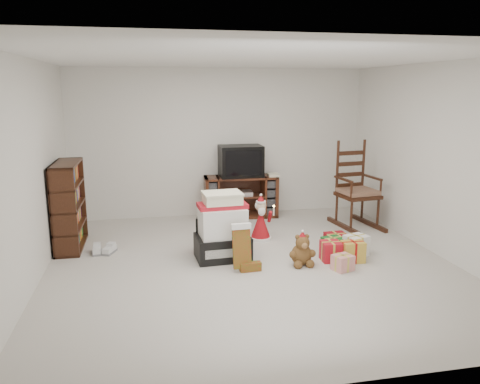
% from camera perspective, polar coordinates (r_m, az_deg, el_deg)
% --- Properties ---
extents(room, '(5.01, 5.01, 2.51)m').
position_cam_1_polar(room, '(5.60, 1.49, 3.13)').
color(room, beige).
rests_on(room, ground).
extents(tv_stand, '(1.25, 0.50, 0.71)m').
position_cam_1_polar(tv_stand, '(8.00, 0.10, -0.55)').
color(tv_stand, '#442113').
rests_on(tv_stand, floor).
extents(bookshelf, '(0.32, 0.97, 1.19)m').
position_cam_1_polar(bookshelf, '(6.83, -20.11, -1.72)').
color(bookshelf, '#3B1C10').
rests_on(bookshelf, floor).
extents(rocking_chair, '(0.69, 1.00, 1.42)m').
position_cam_1_polar(rocking_chair, '(7.68, 13.93, -0.49)').
color(rocking_chair, '#3B1C10').
rests_on(rocking_chair, floor).
extents(gift_pile, '(0.71, 0.53, 0.86)m').
position_cam_1_polar(gift_pile, '(6.03, -2.15, -4.72)').
color(gift_pile, black).
rests_on(gift_pile, floor).
extents(red_suitcase, '(0.42, 0.28, 0.58)m').
position_cam_1_polar(red_suitcase, '(6.28, -3.41, -5.21)').
color(red_suitcase, maroon).
rests_on(red_suitcase, floor).
extents(stocking, '(0.28, 0.13, 0.60)m').
position_cam_1_polar(stocking, '(5.65, 0.21, -6.75)').
color(stocking, '#0D7D17').
rests_on(stocking, floor).
extents(teddy_bear, '(0.26, 0.23, 0.39)m').
position_cam_1_polar(teddy_bear, '(5.92, 7.53, -7.22)').
color(teddy_bear, brown).
rests_on(teddy_bear, floor).
extents(santa_figurine, '(0.33, 0.31, 0.67)m').
position_cam_1_polar(santa_figurine, '(6.81, 2.54, -3.73)').
color(santa_figurine, maroon).
rests_on(santa_figurine, floor).
extents(mrs_claus_figurine, '(0.27, 0.26, 0.55)m').
position_cam_1_polar(mrs_claus_figurine, '(6.84, -2.57, -4.06)').
color(mrs_claus_figurine, maroon).
rests_on(mrs_claus_figurine, floor).
extents(sneaker_pair, '(0.32, 0.28, 0.09)m').
position_cam_1_polar(sneaker_pair, '(6.57, -16.33, -6.80)').
color(sneaker_pair, silver).
rests_on(sneaker_pair, floor).
extents(gift_cluster, '(0.72, 1.00, 0.25)m').
position_cam_1_polar(gift_cluster, '(6.27, 12.31, -6.75)').
color(gift_cluster, '#B11421').
rests_on(gift_cluster, floor).
extents(crt_television, '(0.71, 0.52, 0.52)m').
position_cam_1_polar(crt_television, '(7.90, 0.08, 3.81)').
color(crt_television, black).
rests_on(crt_television, tv_stand).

